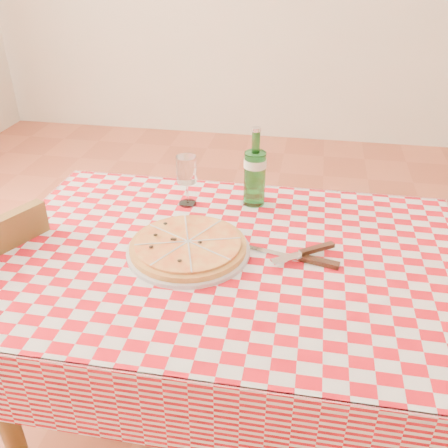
% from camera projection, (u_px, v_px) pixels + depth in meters
% --- Properties ---
extents(dining_table, '(1.20, 0.80, 0.75)m').
position_uv_depth(dining_table, '(227.00, 284.00, 1.41)').
color(dining_table, brown).
rests_on(dining_table, ground).
extents(tablecloth, '(1.30, 0.90, 0.01)m').
position_uv_depth(tablecloth, '(227.00, 256.00, 1.36)').
color(tablecloth, '#AE0A15').
rests_on(tablecloth, dining_table).
extents(pizza_plate, '(0.42, 0.42, 0.04)m').
position_uv_depth(pizza_plate, '(188.00, 245.00, 1.36)').
color(pizza_plate, '#BE833F').
rests_on(pizza_plate, tablecloth).
extents(water_bottle, '(0.08, 0.08, 0.26)m').
position_uv_depth(water_bottle, '(255.00, 167.00, 1.55)').
color(water_bottle, '#1B6D27').
rests_on(water_bottle, tablecloth).
extents(wine_glass, '(0.08, 0.08, 0.16)m').
position_uv_depth(wine_glass, '(187.00, 181.00, 1.57)').
color(wine_glass, silver).
rests_on(wine_glass, tablecloth).
extents(cutlery, '(0.32, 0.29, 0.03)m').
position_uv_depth(cutlery, '(300.00, 255.00, 1.33)').
color(cutlery, silver).
rests_on(cutlery, tablecloth).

